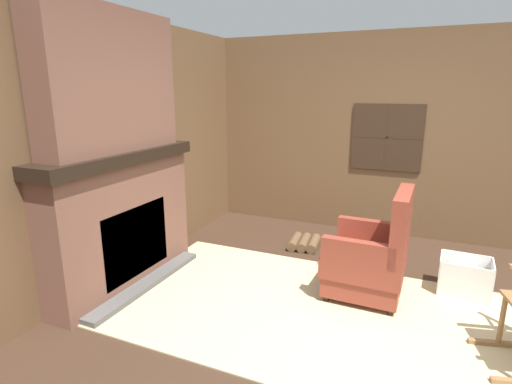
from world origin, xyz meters
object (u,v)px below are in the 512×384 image
firewood_stack (304,243)px  oil_lamp_vase (87,143)px  storage_case (134,139)px  laundry_basket (465,276)px  armchair (371,259)px  decorative_plate_on_mantel (111,137)px

firewood_stack → oil_lamp_vase: oil_lamp_vase is taller
storage_case → laundry_basket: bearing=14.4°
armchair → firewood_stack: (-0.88, 0.87, -0.30)m
laundry_basket → decorative_plate_on_mantel: (-3.05, -1.05, 1.25)m
laundry_basket → decorative_plate_on_mantel: decorative_plate_on_mantel is taller
armchair → decorative_plate_on_mantel: (-2.25, -0.67, 1.06)m
armchair → decorative_plate_on_mantel: bearing=17.9°
firewood_stack → decorative_plate_on_mantel: 2.48m
oil_lamp_vase → decorative_plate_on_mantel: bearing=93.8°
firewood_stack → laundry_basket: laundry_basket is taller
laundry_basket → storage_case: 3.35m
storage_case → decorative_plate_on_mantel: bearing=-94.2°
armchair → oil_lamp_vase: bearing=24.9°
decorative_plate_on_mantel → laundry_basket: bearing=19.0°
firewood_stack → decorative_plate_on_mantel: bearing=-131.6°
firewood_stack → storage_case: storage_case is taller
armchair → storage_case: storage_case is taller
laundry_basket → decorative_plate_on_mantel: bearing=-161.0°
armchair → laundry_basket: (0.79, 0.38, -0.19)m
armchair → laundry_basket: 0.90m
firewood_stack → storage_case: bearing=-136.8°
firewood_stack → laundry_basket: (1.67, -0.50, 0.11)m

